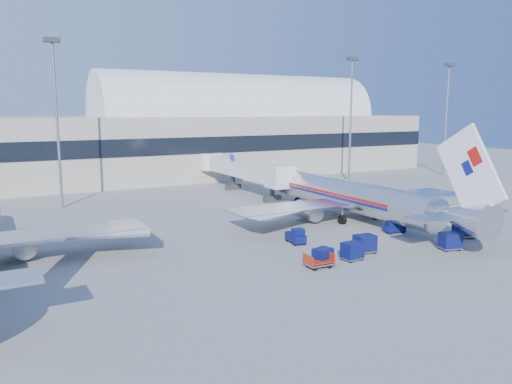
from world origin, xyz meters
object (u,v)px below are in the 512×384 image
tug_right (394,227)px  ramp_worker (487,236)px  cart_train_c (323,256)px  jetbridge_near (239,168)px  mast_east (351,102)px  barrier_near (417,214)px  tug_left (296,236)px  barrier_far (453,209)px  mast_far_east (447,103)px  cart_solo_near (450,241)px  cart_solo_far (464,228)px  barrier_mid (436,211)px  mast_west (56,98)px  cart_train_b (352,251)px  cart_train_a (365,243)px  airliner_main (355,197)px  tug_lead (361,245)px  cart_open_red (319,263)px

tug_right → ramp_worker: bearing=-45.2°
cart_train_c → tug_right: bearing=7.4°
jetbridge_near → tug_right: bearing=-86.5°
mast_east → barrier_near: mast_east is taller
tug_left → ramp_worker: 19.10m
barrier_far → mast_far_east: bearing=42.6°
cart_solo_near → cart_solo_far: size_ratio=0.88×
tug_right → mast_far_east: bearing=48.7°
jetbridge_near → cart_train_c: (-11.58, -38.92, -3.14)m
ramp_worker → tug_right: bearing=10.0°
mast_east → barrier_mid: (-8.70, -28.00, -14.34)m
mast_west → cart_train_b: size_ratio=11.61×
tug_left → cart_train_a: size_ratio=1.25×
barrier_near → barrier_far: 6.60m
airliner_main → cart_solo_near: airliner_main is taller
barrier_far → cart_solo_far: (-9.97, -9.69, 0.54)m
barrier_far → mast_west: bearing=147.9°
mast_far_east → cart_solo_far: 56.93m
barrier_near → tug_left: bearing=-171.2°
tug_right → tug_left: (-11.75, 1.52, 0.08)m
mast_east → cart_solo_near: bearing=-117.0°
mast_west → mast_east: 50.00m
tug_left → airliner_main: bearing=-58.5°
tug_lead → cart_solo_far: cart_solo_far is taller
mast_east → cart_solo_near: (-20.48, -40.17, -13.90)m
tug_left → ramp_worker: bearing=-112.7°
barrier_mid → cart_open_red: 28.09m
barrier_far → barrier_mid: bearing=180.0°
mast_east → cart_train_a: (-28.35, -37.06, -13.87)m
cart_train_c → mast_east: bearing=33.8°
jetbridge_near → cart_train_b: jetbridge_near is taller
barrier_near → tug_right: size_ratio=1.26×
barrier_far → airliner_main: bearing=170.3°
mast_far_east → barrier_mid: bearing=-140.3°
barrier_mid → tug_right: tug_right is taller
ramp_worker → tug_lead: bearing=52.0°
cart_train_a → barrier_mid: bearing=29.9°
mast_west → barrier_far: mast_west is taller
jetbridge_near → cart_solo_far: bearing=-79.7°
airliner_main → barrier_mid: size_ratio=12.42×
mast_west → cart_open_red: size_ratio=9.62×
mast_far_east → barrier_near: size_ratio=7.53×
tug_lead → cart_solo_near: 8.76m
cart_train_a → cart_open_red: cart_train_a is taller
mast_west → barrier_far: 54.58m
cart_train_a → cart_train_b: size_ratio=1.07×
barrier_far → tug_lead: 24.70m
cart_train_a → cart_solo_far: size_ratio=0.82×
jetbridge_near → tug_left: jetbridge_near is taller
cart_open_red → cart_train_a: bearing=15.9°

